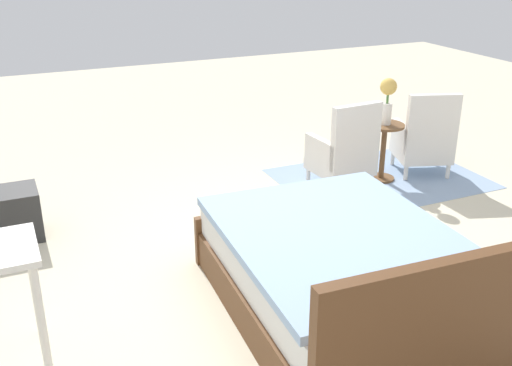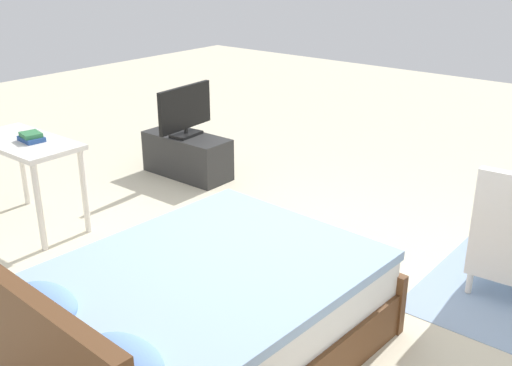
% 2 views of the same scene
% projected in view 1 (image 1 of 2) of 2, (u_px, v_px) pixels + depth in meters
% --- Properties ---
extents(ground_plane, '(16.00, 16.00, 0.00)m').
position_uv_depth(ground_plane, '(264.00, 254.00, 4.89)').
color(ground_plane, beige).
extents(floor_rug, '(2.10, 1.50, 0.01)m').
position_uv_depth(floor_rug, '(380.00, 178.00, 6.40)').
color(floor_rug, '#8EA8C6').
rests_on(floor_rug, ground_plane).
extents(bed, '(1.60, 2.15, 0.96)m').
position_uv_depth(bed, '(348.00, 279.00, 3.97)').
color(bed, brown).
rests_on(bed, ground_plane).
extents(armchair_by_window_left, '(0.69, 0.69, 0.92)m').
position_uv_depth(armchair_by_window_left, '(424.00, 140.00, 6.40)').
color(armchair_by_window_left, white).
rests_on(armchair_by_window_left, floor_rug).
extents(armchair_by_window_right, '(0.58, 0.58, 0.92)m').
position_uv_depth(armchair_by_window_right, '(344.00, 153.00, 6.01)').
color(armchair_by_window_right, white).
rests_on(armchair_by_window_right, floor_rug).
extents(side_table, '(0.40, 0.40, 0.61)m').
position_uv_depth(side_table, '(384.00, 145.00, 6.25)').
color(side_table, brown).
rests_on(side_table, ground_plane).
extents(flower_vase, '(0.17, 0.17, 0.48)m').
position_uv_depth(flower_vase, '(388.00, 96.00, 6.05)').
color(flower_vase, silver).
rests_on(flower_vase, side_table).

